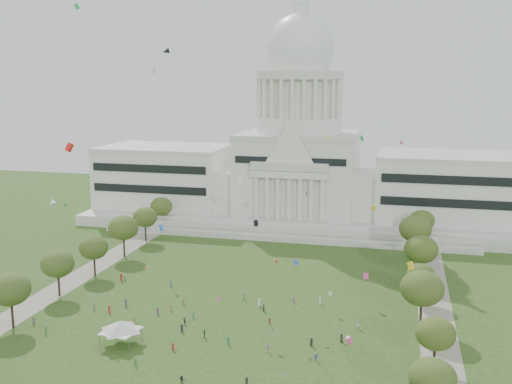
# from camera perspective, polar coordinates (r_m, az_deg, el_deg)

# --- Properties ---
(ground) EXTENTS (400.00, 400.00, 0.00)m
(ground) POSITION_cam_1_polar(r_m,az_deg,el_deg) (130.44, -4.87, -14.08)
(ground) COLOR #2B4A1A
(ground) RESTS_ON ground
(capitol) EXTENTS (160.00, 64.50, 91.30)m
(capitol) POSITION_cam_1_polar(r_m,az_deg,el_deg) (231.09, 4.07, 2.67)
(capitol) COLOR beige
(capitol) RESTS_ON ground
(path_left) EXTENTS (8.00, 160.00, 0.04)m
(path_left) POSITION_cam_1_polar(r_m,az_deg,el_deg) (175.04, -16.83, -7.93)
(path_left) COLOR gray
(path_left) RESTS_ON ground
(path_right) EXTENTS (8.00, 160.00, 0.04)m
(path_right) POSITION_cam_1_polar(r_m,az_deg,el_deg) (152.40, 16.70, -10.75)
(path_right) COLOR gray
(path_right) RESTS_ON ground
(row_tree_r_0) EXTENTS (7.67, 7.67, 10.91)m
(row_tree_r_0) POSITION_cam_1_polar(r_m,az_deg,el_deg) (103.80, 16.47, -16.62)
(row_tree_r_0) COLOR black
(row_tree_r_0) RESTS_ON ground
(row_tree_l_1) EXTENTS (8.86, 8.86, 12.59)m
(row_tree_l_1) POSITION_cam_1_polar(r_m,az_deg,el_deg) (144.24, -22.36, -8.58)
(row_tree_l_1) COLOR black
(row_tree_l_1) RESTS_ON ground
(row_tree_r_1) EXTENTS (7.58, 7.58, 10.78)m
(row_tree_r_1) POSITION_cam_1_polar(r_m,az_deg,el_deg) (120.06, 16.74, -12.80)
(row_tree_r_1) COLOR black
(row_tree_r_1) RESTS_ON ground
(row_tree_l_2) EXTENTS (8.42, 8.42, 11.97)m
(row_tree_l_2) POSITION_cam_1_polar(r_m,az_deg,el_deg) (160.74, -18.38, -6.51)
(row_tree_l_2) COLOR black
(row_tree_l_2) RESTS_ON ground
(row_tree_r_2) EXTENTS (9.55, 9.55, 13.58)m
(row_tree_r_2) POSITION_cam_1_polar(r_m,az_deg,el_deg) (137.11, 15.54, -8.83)
(row_tree_r_2) COLOR black
(row_tree_r_2) RESTS_ON ground
(row_tree_l_3) EXTENTS (8.12, 8.12, 11.55)m
(row_tree_l_3) POSITION_cam_1_polar(r_m,az_deg,el_deg) (174.00, -15.21, -5.13)
(row_tree_l_3) COLOR black
(row_tree_l_3) RESTS_ON ground
(row_tree_r_3) EXTENTS (7.01, 7.01, 9.98)m
(row_tree_r_3) POSITION_cam_1_polar(r_m,az_deg,el_deg) (154.08, 15.42, -7.65)
(row_tree_r_3) COLOR black
(row_tree_r_3) RESTS_ON ground
(row_tree_l_4) EXTENTS (9.29, 9.29, 13.21)m
(row_tree_l_4) POSITION_cam_1_polar(r_m,az_deg,el_deg) (189.49, -12.53, -3.34)
(row_tree_l_4) COLOR black
(row_tree_l_4) RESTS_ON ground
(row_tree_r_4) EXTENTS (9.19, 9.19, 13.06)m
(row_tree_r_4) POSITION_cam_1_polar(r_m,az_deg,el_deg) (168.34, 15.46, -5.30)
(row_tree_r_4) COLOR black
(row_tree_r_4) RESTS_ON ground
(row_tree_l_5) EXTENTS (8.33, 8.33, 11.85)m
(row_tree_l_5) POSITION_cam_1_polar(r_m,az_deg,el_deg) (206.50, -10.53, -2.38)
(row_tree_l_5) COLOR black
(row_tree_l_5) RESTS_ON ground
(row_tree_r_5) EXTENTS (9.82, 9.82, 13.96)m
(row_tree_r_5) POSITION_cam_1_polar(r_m,az_deg,el_deg) (187.62, 14.93, -3.42)
(row_tree_r_5) COLOR black
(row_tree_r_5) RESTS_ON ground
(row_tree_l_6) EXTENTS (8.19, 8.19, 11.64)m
(row_tree_l_6) POSITION_cam_1_polar(r_m,az_deg,el_deg) (223.37, -9.01, -1.37)
(row_tree_l_6) COLOR black
(row_tree_l_6) RESTS_ON ground
(row_tree_r_6) EXTENTS (8.42, 8.42, 11.97)m
(row_tree_r_6) POSITION_cam_1_polar(r_m,az_deg,el_deg) (205.46, 15.52, -2.64)
(row_tree_r_6) COLOR black
(row_tree_r_6) RESTS_ON ground
(event_tent) EXTENTS (10.61, 10.61, 5.35)m
(event_tent) POSITION_cam_1_polar(r_m,az_deg,el_deg) (130.65, -12.77, -12.29)
(event_tent) COLOR #4C4C4C
(event_tent) RESTS_ON ground
(person_0) EXTENTS (1.00, 1.10, 1.88)m
(person_0) POSITION_cam_1_polar(r_m,az_deg,el_deg) (130.91, 8.15, -13.61)
(person_0) COLOR #26262B
(person_0) RESTS_ON ground
(person_2) EXTENTS (1.12, 0.92, 1.99)m
(person_2) POSITION_cam_1_polar(r_m,az_deg,el_deg) (137.65, 9.73, -12.37)
(person_2) COLOR silver
(person_2) RESTS_ON ground
(person_3) EXTENTS (1.09, 1.31, 1.81)m
(person_3) POSITION_cam_1_polar(r_m,az_deg,el_deg) (125.51, 1.13, -14.63)
(person_3) COLOR #994C8C
(person_3) RESTS_ON ground
(person_4) EXTENTS (0.77, 1.20, 1.92)m
(person_4) POSITION_cam_1_polar(r_m,az_deg,el_deg) (132.17, -4.93, -13.28)
(person_4) COLOR #33723F
(person_4) RESTS_ON ground
(person_5) EXTENTS (1.52, 1.58, 1.69)m
(person_5) POSITION_cam_1_polar(r_m,az_deg,el_deg) (139.11, -6.81, -12.10)
(person_5) COLOR #4C4C51
(person_5) RESTS_ON ground
(person_6) EXTENTS (0.95, 1.08, 1.86)m
(person_6) POSITION_cam_1_polar(r_m,az_deg,el_deg) (113.10, -0.90, -17.64)
(person_6) COLOR #26262B
(person_6) RESTS_ON ground
(person_7) EXTENTS (0.64, 0.52, 1.59)m
(person_7) POSITION_cam_1_polar(r_m,az_deg,el_deg) (122.44, -11.40, -15.60)
(person_7) COLOR #33723F
(person_7) RESTS_ON ground
(person_8) EXTENTS (0.96, 0.81, 1.68)m
(person_8) POSITION_cam_1_polar(r_m,az_deg,el_deg) (145.21, -9.32, -11.17)
(person_8) COLOR #994C8C
(person_8) RESTS_ON ground
(person_9) EXTENTS (0.98, 1.05, 1.48)m
(person_9) POSITION_cam_1_polar(r_m,az_deg,el_deg) (122.68, 5.74, -15.40)
(person_9) COLOR navy
(person_9) RESTS_ON ground
(person_10) EXTENTS (0.57, 0.89, 1.41)m
(person_10) POSITION_cam_1_polar(r_m,az_deg,el_deg) (138.62, 1.30, -12.17)
(person_10) COLOR #B21E1E
(person_10) RESTS_ON ground
(person_11) EXTENTS (1.48, 0.87, 1.49)m
(person_11) POSITION_cam_1_polar(r_m,az_deg,el_deg) (115.06, -7.09, -17.30)
(person_11) COLOR #26262B
(person_11) RESTS_ON ground
(distant_crowd) EXTENTS (63.39, 37.27, 1.95)m
(distant_crowd) POSITION_cam_1_polar(r_m,az_deg,el_deg) (147.00, -7.60, -10.83)
(distant_crowd) COLOR #4C4C51
(distant_crowd) RESTS_ON ground
(kite_swarm) EXTENTS (81.77, 103.25, 64.88)m
(kite_swarm) POSITION_cam_1_polar(r_m,az_deg,el_deg) (127.95, -2.16, -1.61)
(kite_swarm) COLOR #E54C8C
(kite_swarm) RESTS_ON ground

